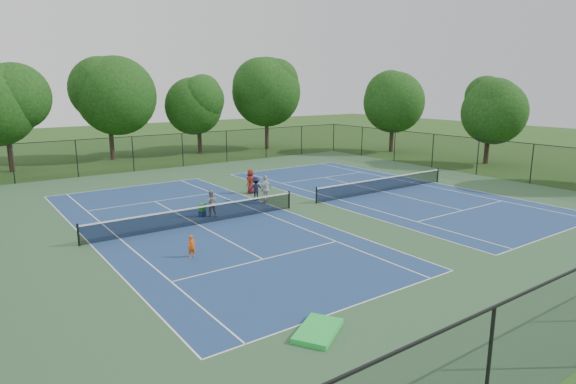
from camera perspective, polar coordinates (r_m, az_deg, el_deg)
ground at (r=29.51m, az=1.78°, el=-1.67°), size 140.00×140.00×0.00m
court_pad at (r=29.51m, az=1.78°, el=-1.66°), size 36.00×36.00×0.01m
tennis_court_left at (r=25.99m, az=-10.61°, el=-3.64°), size 12.00×23.83×1.07m
tennis_court_right at (r=34.09m, az=11.19°, el=0.21°), size 12.00×23.83×1.07m
perimeter_fence at (r=29.16m, az=1.80°, el=1.39°), size 36.08×36.08×3.02m
tree_back_a at (r=46.95m, az=-30.64°, el=9.36°), size 6.80×6.80×9.15m
tree_back_b at (r=50.54m, az=-20.60°, el=11.04°), size 7.60×7.60×10.03m
tree_back_c at (r=52.74m, az=-10.61°, el=10.43°), size 6.00×6.00×8.40m
tree_back_d at (r=55.74m, az=-2.58°, el=12.11°), size 7.80×7.80×10.37m
tree_side_e at (r=54.60m, az=12.37°, el=10.77°), size 6.60×6.60×8.87m
tree_side_f at (r=48.76m, az=22.87°, el=9.25°), size 5.80×5.80×8.12m
child_player at (r=21.17m, az=-11.33°, el=-6.32°), size 0.38×0.27×0.98m
instructor at (r=27.31m, az=-9.14°, el=-1.33°), size 0.90×0.81×1.53m
bystander_a at (r=30.05m, az=-2.67°, el=0.33°), size 1.13×0.75×1.78m
bystander_b at (r=30.81m, az=-3.83°, el=0.40°), size 1.14×0.89×1.55m
bystander_c at (r=32.89m, az=-4.44°, el=1.26°), size 0.96×0.85×1.66m
ball_crate at (r=27.55m, az=-10.11°, el=-2.55°), size 0.41×0.38×0.32m
ball_hopper at (r=27.45m, az=-10.14°, el=-1.81°), size 0.39×0.35×0.41m
green_tarp at (r=14.96m, az=3.58°, el=-16.08°), size 2.06×1.84×0.16m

